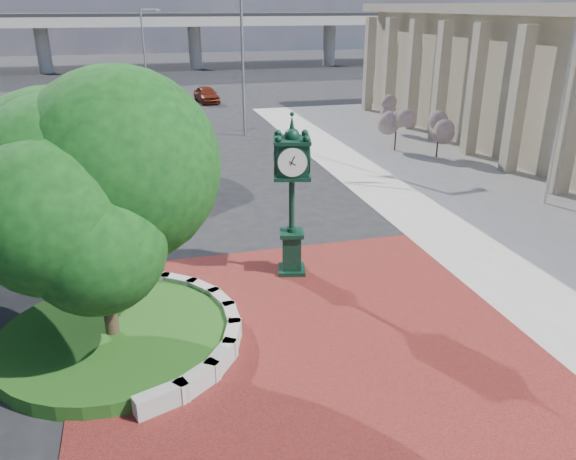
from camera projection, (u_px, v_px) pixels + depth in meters
The scene contains 17 objects.
ground at pixel (293, 319), 16.31m from camera, with size 200.00×200.00×0.00m, color black.
plaza at pixel (303, 337), 15.40m from camera, with size 12.00×12.00×0.04m, color maroon.
sidewalk at pixel (538, 181), 29.11m from camera, with size 20.00×50.00×0.04m, color #9E9B93.
planter_wall at pixel (199, 324), 15.56m from camera, with size 2.96×6.77×0.54m.
grass_bed at pixel (114, 338), 15.03m from camera, with size 6.10×6.10×0.40m, color #1E4A15.
overpass at pixel (155, 20), 76.55m from camera, with size 90.00×12.00×7.50m.
tree_planter at pixel (97, 215), 13.72m from camera, with size 5.20×5.20×6.33m.
tree_street at pixel (133, 110), 30.27m from camera, with size 4.40×4.40×5.45m.
post_clock at pixel (292, 190), 18.08m from camera, with size 1.31×1.31×5.37m.
parked_car at pixel (207, 94), 52.32m from camera, with size 1.75×4.35×1.48m, color #57190C.
flagpole_a at pixel (567, 77), 23.66m from camera, with size 1.71×0.40×11.04m.
flagpole_b at pixel (565, 89), 25.32m from camera, with size 1.52×0.17×9.73m.
street_lamp_near at pixel (246, 48), 37.14m from camera, with size 2.25×0.38×10.01m.
street_lamp_far at pixel (146, 50), 49.12m from camera, with size 1.77×0.80×8.21m.
shrub_near at pixel (439, 131), 32.98m from camera, with size 1.20×1.20×2.20m.
shrub_mid at pixel (396, 125), 34.57m from camera, with size 1.20×1.20×2.20m.
shrub_far at pixel (390, 109), 40.00m from camera, with size 1.20×1.20×2.20m.
Camera 1 is at (-3.82, -13.64, 8.50)m, focal length 35.00 mm.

